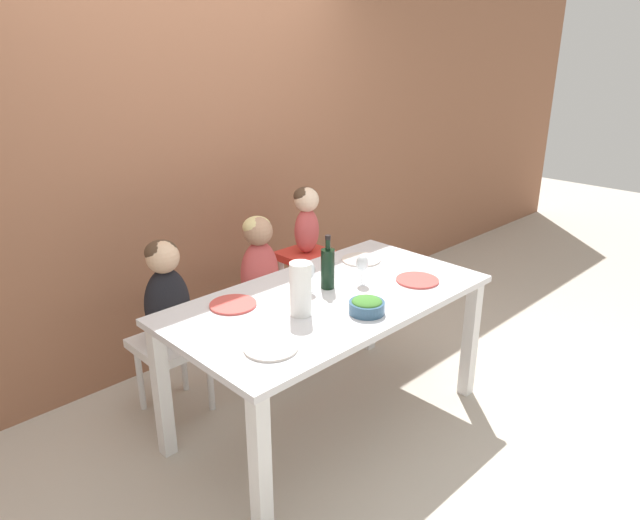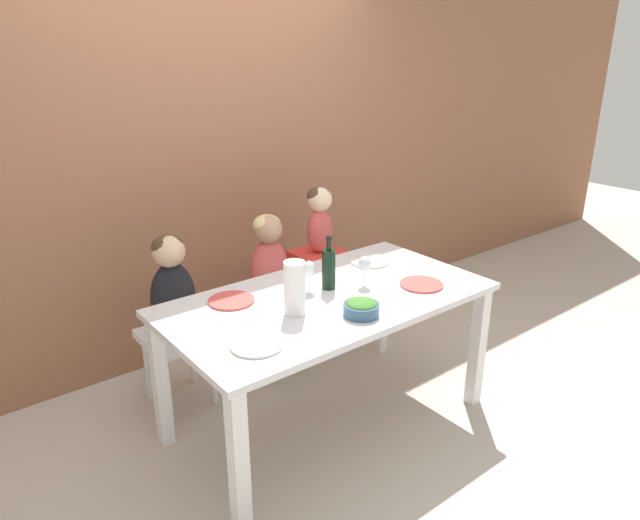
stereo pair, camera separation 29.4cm
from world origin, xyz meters
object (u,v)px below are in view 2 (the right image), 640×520
Objects in this scene: paper_towel_roll at (295,288)px; dinner_plate_back_left at (231,301)px; chair_right_highchair at (320,275)px; dinner_plate_back_right at (370,261)px; person_child_left at (172,284)px; chair_far_center at (271,314)px; chair_far_left at (178,344)px; salad_bowl_large at (361,307)px; wine_glass_near at (365,265)px; wine_bottle at (329,268)px; person_child_center at (269,259)px; dinner_plate_front_left at (257,345)px; wine_glass_far at (309,270)px; dinner_plate_front_right at (421,284)px; person_baby_right at (320,215)px.

paper_towel_roll is 1.13× the size of dinner_plate_back_left.
dinner_plate_back_left reaches higher than chair_right_highchair.
person_child_left is at bearing 156.30° from dinner_plate_back_right.
chair_right_highchair is (0.40, 0.00, 0.17)m from chair_far_center.
chair_far_left and chair_far_center have the same top height.
paper_towel_roll reaches higher than dinner_plate_back_right.
paper_towel_roll is 1.52× the size of salad_bowl_large.
wine_glass_near is (0.16, -0.70, 0.51)m from chair_far_center.
wine_bottle reaches higher than dinner_plate_back_left.
paper_towel_roll is at bearing 138.65° from salad_bowl_large.
person_child_left reaches higher than wine_glass_near.
wine_bottle is at bearing -18.98° from dinner_plate_back_left.
person_child_center reaches higher than chair_far_left.
dinner_plate_front_left is 0.49m from dinner_plate_back_left.
person_child_center is 2.47× the size of dinner_plate_back_right.
paper_towel_roll is 0.38m from dinner_plate_back_left.
wine_bottle is (0.62, -0.61, 0.14)m from person_child_left.
person_child_left is (0.00, 0.00, 0.38)m from chair_far_left.
person_child_left is 0.82m from paper_towel_roll.
person_child_left is 0.64m from person_child_center.
chair_right_highchair is at bearing 47.68° from wine_glass_far.
dinner_plate_front_right reaches higher than chair_right_highchair.
dinner_plate_front_right is (0.24, -0.20, -0.11)m from wine_glass_near.
dinner_plate_front_left is at bearing 174.50° from salad_bowl_large.
wine_glass_far is 0.64m from dinner_plate_front_left.
chair_right_highchair is 0.82m from wine_bottle.
person_baby_right is at bearing 0.10° from chair_far_left.
dinner_plate_front_left is (-0.54, -0.33, -0.11)m from wine_glass_far.
dinner_plate_back_left is at bearing -74.53° from person_child_left.
chair_far_left is at bearing 135.38° from wine_bottle.
paper_towel_roll is 0.77m from dinner_plate_front_right.
chair_right_highchair is 0.82m from wine_glass_near.
dinner_plate_back_left is (-0.42, 0.52, -0.03)m from salad_bowl_large.
salad_bowl_large is at bearing -172.33° from dinner_plate_front_right.
chair_right_highchair is at bearing 40.53° from dinner_plate_front_left.
chair_right_highchair is 1.62× the size of person_baby_right.
chair_far_center is 2.58× the size of salad_bowl_large.
chair_right_highchair is 0.45m from person_child_center.
dinner_plate_back_right is (0.42, -0.46, 0.02)m from person_child_center.
paper_towel_roll is (-0.32, -0.14, 0.02)m from wine_bottle.
paper_towel_roll is at bearing -174.01° from wine_glass_near.
person_child_left is 0.79m from wine_glass_far.
person_child_center is at bearing 113.87° from dinner_plate_front_right.
person_child_center is at bearing 53.93° from dinner_plate_front_left.
salad_bowl_large is (-0.08, -0.35, -0.08)m from wine_bottle.
wine_glass_near is at bearing -41.31° from person_child_left.
person_child_center is 0.84m from paper_towel_roll.
dinner_plate_front_left is (-0.82, -0.21, -0.11)m from wine_glass_near.
dinner_plate_back_right is (1.08, 0.45, 0.00)m from dinner_plate_front_left.
person_baby_right is 0.78m from wine_glass_far.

